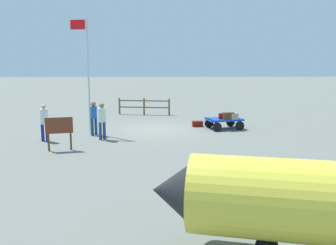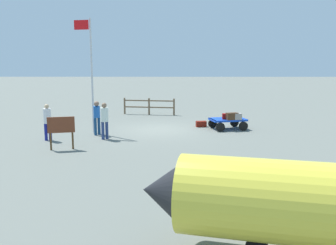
# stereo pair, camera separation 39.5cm
# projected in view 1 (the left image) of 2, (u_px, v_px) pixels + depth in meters

# --- Properties ---
(ground_plane) EXTENTS (120.00, 120.00, 0.00)m
(ground_plane) POSITION_uv_depth(u_px,v_px,m) (156.00, 130.00, 19.73)
(ground_plane) COLOR slate
(luggage_cart) EXTENTS (2.10, 1.69, 0.58)m
(luggage_cart) POSITION_uv_depth(u_px,v_px,m) (224.00, 121.00, 19.89)
(luggage_cart) COLOR blue
(luggage_cart) RESTS_ON ground
(suitcase_grey) EXTENTS (0.47, 0.37, 0.34)m
(suitcase_grey) POSITION_uv_depth(u_px,v_px,m) (233.00, 116.00, 19.54)
(suitcase_grey) COLOR gray
(suitcase_grey) RESTS_ON luggage_cart
(suitcase_tan) EXTENTS (0.67, 0.47, 0.37)m
(suitcase_tan) POSITION_uv_depth(u_px,v_px,m) (228.00, 116.00, 19.47)
(suitcase_tan) COLOR #442A18
(suitcase_tan) RESTS_ON luggage_cart
(suitcase_navy) EXTENTS (0.46, 0.30, 0.30)m
(suitcase_navy) POSITION_uv_depth(u_px,v_px,m) (223.00, 116.00, 19.67)
(suitcase_navy) COLOR maroon
(suitcase_navy) RESTS_ON luggage_cart
(suitcase_olive) EXTENTS (0.61, 0.36, 0.32)m
(suitcase_olive) POSITION_uv_depth(u_px,v_px,m) (197.00, 124.00, 20.59)
(suitcase_olive) COLOR maroon
(suitcase_olive) RESTS_ON ground
(worker_lead) EXTENTS (0.51, 0.51, 1.75)m
(worker_lead) POSITION_uv_depth(u_px,v_px,m) (102.00, 118.00, 17.11)
(worker_lead) COLOR navy
(worker_lead) RESTS_ON ground
(worker_trailing) EXTENTS (0.45, 0.45, 1.72)m
(worker_trailing) POSITION_uv_depth(u_px,v_px,m) (94.00, 116.00, 18.06)
(worker_trailing) COLOR navy
(worker_trailing) RESTS_ON ground
(worker_supervisor) EXTENTS (0.36, 0.36, 1.72)m
(worker_supervisor) POSITION_uv_depth(u_px,v_px,m) (44.00, 120.00, 16.78)
(worker_supervisor) COLOR navy
(worker_supervisor) RESTS_ON ground
(flagpole) EXTENTS (0.87, 0.22, 5.76)m
(flagpole) POSITION_uv_depth(u_px,v_px,m) (87.00, 69.00, 18.16)
(flagpole) COLOR silver
(flagpole) RESTS_ON ground
(signboard) EXTENTS (1.10, 0.31, 1.40)m
(signboard) POSITION_uv_depth(u_px,v_px,m) (59.00, 128.00, 15.09)
(signboard) COLOR #4C3319
(signboard) RESTS_ON ground
(wooden_fence) EXTENTS (3.54, 0.62, 1.13)m
(wooden_fence) POSITION_uv_depth(u_px,v_px,m) (144.00, 105.00, 24.94)
(wooden_fence) COLOR brown
(wooden_fence) RESTS_ON ground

